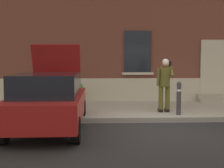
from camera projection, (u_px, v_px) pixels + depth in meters
name	position (u px, v px, depth m)	size (l,w,h in m)	color
ground_plane	(160.00, 130.00, 8.12)	(80.00, 80.00, 0.00)	#232326
sidewalk	(145.00, 110.00, 10.90)	(24.00, 3.60, 0.15)	#99968E
curb_edge	(154.00, 120.00, 9.05)	(24.00, 0.12, 0.15)	gray
building_facade	(137.00, 16.00, 13.10)	(24.00, 1.52, 7.50)	brown
entrance_stoop	(215.00, 98.00, 12.54)	(1.48, 0.64, 0.32)	#9E998E
hatchback_car_red	(49.00, 100.00, 8.04)	(1.81, 4.08, 2.34)	maroon
bollard_near_person	(179.00, 97.00, 9.44)	(0.15, 0.15, 1.04)	#333338
bollard_far_left	(73.00, 97.00, 9.31)	(0.15, 0.15, 1.04)	#333338
person_on_phone	(165.00, 82.00, 9.87)	(0.51, 0.51, 1.74)	#514C1E
planter_terracotta	(27.00, 92.00, 12.05)	(0.44, 0.44, 0.86)	#B25B38
planter_olive	(77.00, 92.00, 11.88)	(0.44, 0.44, 0.86)	#606B38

